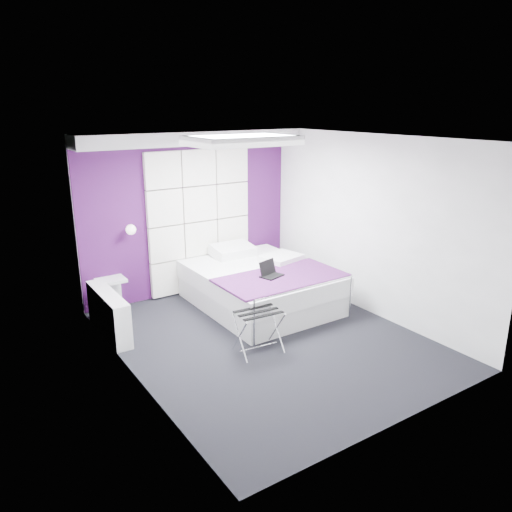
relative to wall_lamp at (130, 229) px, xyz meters
The scene contains 15 objects.
floor 2.61m from the wall_lamp, 62.99° to the right, with size 4.40×4.40×0.00m, color black.
ceiling 2.69m from the wall_lamp, 62.99° to the right, with size 4.40×4.40×0.00m, color white.
wall_back 1.06m from the wall_lamp, ahead, with size 3.60×3.60×0.00m, color silver.
wall_left 2.19m from the wall_lamp, 110.01° to the right, with size 4.40×4.40×0.00m, color silver.
wall_right 3.52m from the wall_lamp, 35.86° to the right, with size 4.40×4.40×0.00m, color silver.
accent_wall 1.06m from the wall_lamp, ahead, with size 3.58×0.02×2.58m, color #401048.
soffit 1.66m from the wall_lamp, ahead, with size 3.58×0.50×0.20m, color silver.
headboard 1.20m from the wall_lamp, ahead, with size 1.80×0.08×2.30m, color white, non-canonical shape.
skylight 2.24m from the wall_lamp, 54.28° to the right, with size 1.36×0.86×0.12m, color white, non-canonical shape.
wall_lamp is the anchor object (origin of this frame).
radiator 1.35m from the wall_lamp, 130.10° to the right, with size 0.22×1.20×0.60m, color silver.
bed 2.11m from the wall_lamp, 32.17° to the right, with size 1.83×2.21×0.77m.
nightstand 0.81m from the wall_lamp, behind, with size 0.41×0.32×0.05m, color silver.
luggage_rack 2.58m from the wall_lamp, 71.56° to the right, with size 0.55×0.40×0.54m.
laptop 2.17m from the wall_lamp, 44.03° to the right, with size 0.32×0.23×0.23m.
Camera 1 is at (-3.45, -4.92, 2.98)m, focal length 35.00 mm.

